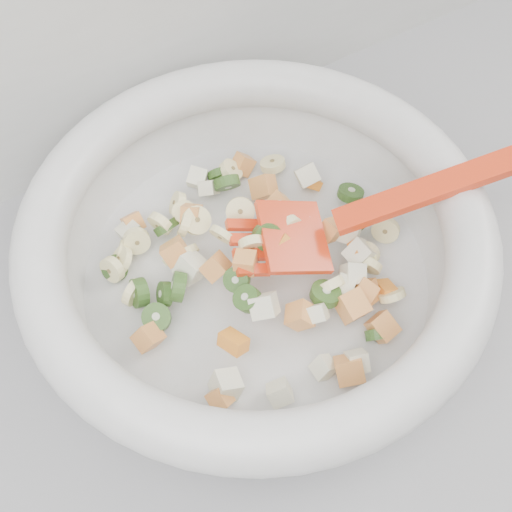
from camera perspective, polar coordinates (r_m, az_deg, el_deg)
counter at (r=1.02m, az=-1.24°, el=-19.18°), size 2.00×0.60×0.90m
mixing_bowl at (r=0.58m, az=0.06°, el=0.80°), size 0.50×0.42×0.15m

